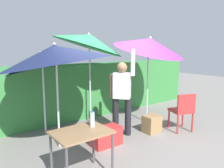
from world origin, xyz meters
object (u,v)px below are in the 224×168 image
object	(u,v)px
umbrella_yellow	(89,41)
chair_plastic	(183,110)
umbrella_orange	(55,55)
umbrella_navy	(42,60)
umbrella_rainbow	(149,44)
person_vendor	(122,93)
crate_cardboard	(152,124)
folding_table	(82,137)
bottle_water	(92,119)
cooler_box	(106,136)

from	to	relation	value
umbrella_yellow	chair_plastic	xyz separation A→B (m)	(1.33, -1.86, -1.57)
umbrella_orange	umbrella_navy	bearing A→B (deg)	87.30
umbrella_rainbow	chair_plastic	world-z (taller)	umbrella_rainbow
umbrella_rainbow	person_vendor	distance (m)	1.52
crate_cardboard	folding_table	world-z (taller)	folding_table
umbrella_orange	bottle_water	world-z (taller)	umbrella_orange
umbrella_navy	chair_plastic	size ratio (longest dim) A/B	2.33
person_vendor	bottle_water	distance (m)	1.57
umbrella_yellow	person_vendor	size ratio (longest dim) A/B	1.36
umbrella_orange	cooler_box	size ratio (longest dim) A/B	3.70
chair_plastic	umbrella_rainbow	bearing A→B (deg)	99.27
crate_cardboard	bottle_water	xyz separation A→B (m)	(-1.92, -0.54, 0.64)
umbrella_navy	umbrella_orange	bearing A→B (deg)	-92.70
chair_plastic	cooler_box	distance (m)	1.92
umbrella_navy	person_vendor	xyz separation A→B (m)	(1.36, -1.05, -0.71)
folding_table	umbrella_yellow	bearing A→B (deg)	55.77
person_vendor	umbrella_navy	bearing A→B (deg)	142.27
umbrella_yellow	crate_cardboard	distance (m)	2.51
umbrella_yellow	bottle_water	size ratio (longest dim) A/B	10.69
chair_plastic	cooler_box	size ratio (longest dim) A/B	1.50
chair_plastic	crate_cardboard	world-z (taller)	chair_plastic
umbrella_orange	umbrella_navy	xyz separation A→B (m)	(0.04, 0.84, -0.12)
umbrella_navy	folding_table	bearing A→B (deg)	-95.15
umbrella_orange	crate_cardboard	bearing A→B (deg)	-15.17
umbrella_rainbow	umbrella_navy	world-z (taller)	umbrella_rainbow
cooler_box	crate_cardboard	xyz separation A→B (m)	(1.22, -0.08, 0.01)
umbrella_yellow	umbrella_rainbow	bearing A→B (deg)	-37.74
bottle_water	umbrella_navy	bearing A→B (deg)	91.51
umbrella_orange	crate_cardboard	xyz separation A→B (m)	(2.01, -0.54, -1.57)
crate_cardboard	chair_plastic	bearing A→B (deg)	-31.22
umbrella_orange	umbrella_yellow	bearing A→B (deg)	36.14
person_vendor	chair_plastic	size ratio (longest dim) A/B	2.11
person_vendor	bottle_water	world-z (taller)	person_vendor
bottle_water	umbrella_orange	bearing A→B (deg)	94.76
umbrella_orange	chair_plastic	world-z (taller)	umbrella_orange
umbrella_navy	bottle_water	size ratio (longest dim) A/B	8.63
umbrella_rainbow	chair_plastic	size ratio (longest dim) A/B	2.70
person_vendor	cooler_box	world-z (taller)	person_vendor
umbrella_yellow	bottle_water	world-z (taller)	umbrella_yellow
person_vendor	bottle_water	bearing A→B (deg)	-146.28
cooler_box	person_vendor	bearing A→B (deg)	22.75
chair_plastic	crate_cardboard	bearing A→B (deg)	148.78
umbrella_orange	folding_table	size ratio (longest dim) A/B	2.74
person_vendor	crate_cardboard	size ratio (longest dim) A/B	4.82
chair_plastic	folding_table	xyz separation A→B (m)	(-2.76, -0.24, 0.12)
folding_table	person_vendor	bearing A→B (deg)	31.62
umbrella_navy	bottle_water	distance (m)	2.09
person_vendor	cooler_box	distance (m)	1.00
chair_plastic	umbrella_navy	bearing A→B (deg)	145.84
cooler_box	folding_table	bearing A→B (deg)	-143.32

